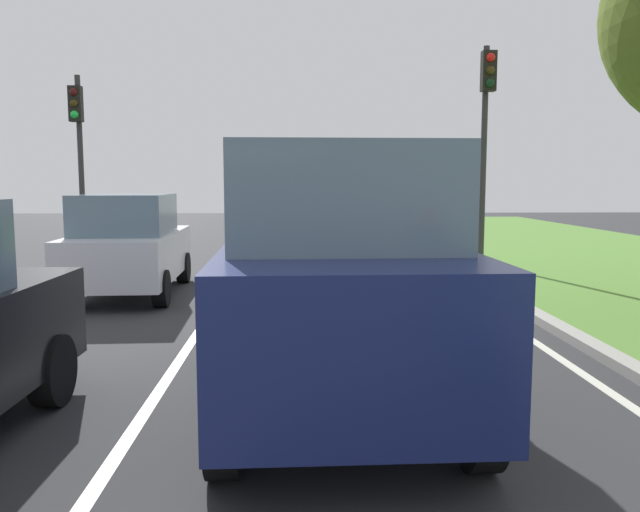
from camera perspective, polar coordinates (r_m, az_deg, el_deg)
name	(u,v)px	position (r m, az deg, el deg)	size (l,w,h in m)	color
ground_plane	(262,294)	(11.51, -5.16, -3.36)	(60.00, 60.00, 0.00)	#2D2D30
lane_line_center	(223,294)	(11.56, -8.63, -3.35)	(0.12, 32.00, 0.01)	silver
lane_line_right_edge	(461,292)	(11.87, 12.50, -3.17)	(0.12, 32.00, 0.01)	silver
curb_right	(488,289)	(11.99, 14.82, -2.86)	(0.24, 48.00, 0.12)	#9E9B93
car_suv_ahead	(335,274)	(5.75, 1.33, -1.62)	(2.06, 4.54, 2.28)	navy
car_hatchback_far	(129,245)	(11.73, -16.72, 0.92)	(1.84, 3.76, 1.78)	silver
traffic_light_near_right	(486,117)	(15.51, 14.62, 11.95)	(0.32, 0.50, 5.09)	#2D2D2D
traffic_light_overhead_left	(78,136)	(17.86, -20.79, 9.99)	(0.32, 0.50, 4.72)	#2D2D2D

